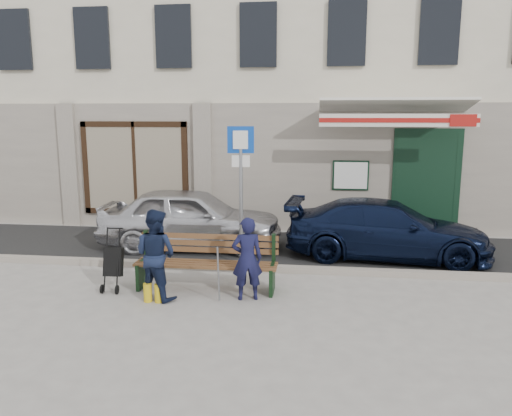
% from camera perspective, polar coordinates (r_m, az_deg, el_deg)
% --- Properties ---
extents(ground, '(80.00, 80.00, 0.00)m').
position_cam_1_polar(ground, '(8.20, -3.99, -10.29)').
color(ground, '#9E9991').
rests_on(ground, ground).
extents(asphalt_lane, '(60.00, 3.20, 0.01)m').
position_cam_1_polar(asphalt_lane, '(11.10, -0.91, -4.60)').
color(asphalt_lane, '#282828').
rests_on(asphalt_lane, ground).
extents(curb, '(60.00, 0.18, 0.12)m').
position_cam_1_polar(curb, '(9.57, -2.26, -6.78)').
color(curb, '#9E9384').
rests_on(curb, ground).
extents(building, '(20.00, 8.27, 10.00)m').
position_cam_1_polar(building, '(16.16, 1.86, 17.94)').
color(building, beige).
rests_on(building, ground).
extents(car_silver, '(4.05, 1.78, 1.36)m').
position_cam_1_polar(car_silver, '(11.10, -7.45, -1.12)').
color(car_silver, silver).
rests_on(car_silver, ground).
extents(car_navy, '(4.24, 2.01, 1.20)m').
position_cam_1_polar(car_navy, '(10.62, 14.73, -2.37)').
color(car_navy, black).
rests_on(car_navy, ground).
extents(parking_sign, '(0.50, 0.09, 2.71)m').
position_cam_1_polar(parking_sign, '(9.49, -1.74, 3.95)').
color(parking_sign, gray).
rests_on(parking_sign, ground).
extents(bench, '(2.40, 1.17, 0.98)m').
position_cam_1_polar(bench, '(8.50, -6.02, -6.30)').
color(bench, brown).
rests_on(bench, ground).
extents(man, '(0.56, 0.43, 1.35)m').
position_cam_1_polar(man, '(7.95, -1.02, -5.82)').
color(man, '#131436').
rests_on(man, ground).
extents(woman, '(0.86, 0.76, 1.47)m').
position_cam_1_polar(woman, '(8.13, -11.39, -5.22)').
color(woman, '#141C37').
rests_on(woman, ground).
extents(stroller, '(0.32, 0.44, 1.05)m').
position_cam_1_polar(stroller, '(8.77, -16.00, -6.08)').
color(stroller, black).
rests_on(stroller, ground).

